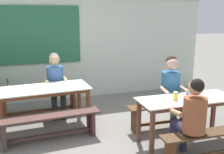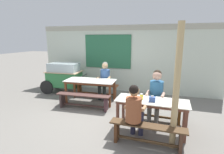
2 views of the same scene
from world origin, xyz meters
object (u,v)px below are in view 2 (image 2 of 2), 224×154
at_px(food_cart, 64,75).
at_px(bench_near_front, 147,132).
at_px(dining_table_near, 152,104).
at_px(tissue_box, 152,99).
at_px(dining_table_far, 90,82).
at_px(bench_near_back, 154,109).
at_px(bench_far_front, 83,99).
at_px(condiment_jar, 142,97).
at_px(bench_far_back, 97,88).
at_px(person_center_facing, 105,78).
at_px(wooden_support_post, 176,89).
at_px(person_near_front, 134,110).
at_px(person_right_near_table, 156,93).

bearing_deg(food_cart, bench_near_front, -36.79).
relative_size(dining_table_near, tissue_box, 12.24).
height_order(dining_table_far, bench_near_back, dining_table_far).
xyz_separation_m(bench_near_back, food_cart, (-3.59, 1.44, 0.39)).
bearing_deg(bench_near_front, bench_far_front, 146.66).
distance_m(dining_table_far, condiment_jar, 2.35).
height_order(bench_far_back, bench_near_front, same).
height_order(bench_far_front, person_center_facing, person_center_facing).
relative_size(dining_table_far, wooden_support_post, 0.70).
bearing_deg(person_center_facing, wooden_support_post, -46.38).
height_order(bench_near_back, bench_near_front, same).
xyz_separation_m(tissue_box, condiment_jar, (-0.25, 0.07, 0.01)).
relative_size(person_near_front, tissue_box, 9.45).
bearing_deg(tissue_box, food_cart, 149.29).
xyz_separation_m(person_near_front, tissue_box, (0.31, 0.45, 0.11)).
xyz_separation_m(dining_table_near, bench_near_front, (-0.01, -0.62, -0.37)).
height_order(dining_table_far, wooden_support_post, wooden_support_post).
height_order(bench_near_front, person_near_front, person_near_front).
bearing_deg(wooden_support_post, food_cart, 147.92).
bearing_deg(bench_far_back, dining_table_far, -86.49).
bearing_deg(wooden_support_post, tissue_box, 138.51).
height_order(person_right_near_table, condiment_jar, person_right_near_table).
xyz_separation_m(person_near_front, person_right_near_table, (0.34, 1.08, 0.07)).
height_order(food_cart, tissue_box, food_cart).
bearing_deg(bench_far_front, person_near_front, -35.49).
distance_m(person_near_front, tissue_box, 0.55).
relative_size(bench_near_back, wooden_support_post, 0.63).
bearing_deg(dining_table_near, wooden_support_post, -45.91).
bearing_deg(bench_near_back, tissue_box, -89.81).
distance_m(food_cart, person_center_facing, 1.75).
xyz_separation_m(bench_far_back, bench_near_front, (2.15, -2.60, 0.00)).
relative_size(bench_far_front, person_right_near_table, 1.25).
xyz_separation_m(food_cart, wooden_support_post, (4.05, -2.54, 0.52)).
relative_size(bench_far_front, bench_near_back, 1.11).
xyz_separation_m(person_right_near_table, tissue_box, (-0.03, -0.63, 0.04)).
relative_size(person_center_facing, tissue_box, 9.82).
xyz_separation_m(bench_far_back, wooden_support_post, (2.64, -2.47, 0.90)).
distance_m(bench_far_front, tissue_box, 2.32).
bearing_deg(bench_far_back, food_cart, 177.07).
relative_size(bench_near_back, tissue_box, 11.47).
height_order(bench_far_back, bench_near_back, same).
height_order(dining_table_near, person_near_front, person_near_front).
xyz_separation_m(dining_table_near, tissue_box, (0.01, -0.08, 0.14)).
bearing_deg(person_right_near_table, dining_table_far, 159.48).
distance_m(dining_table_near, person_near_front, 0.61).
relative_size(bench_near_back, person_near_front, 1.21).
xyz_separation_m(person_center_facing, tissue_box, (1.85, -2.01, 0.07)).
distance_m(bench_near_back, wooden_support_post, 1.50).
relative_size(bench_near_front, wooden_support_post, 0.62).
relative_size(bench_far_front, food_cart, 0.98).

